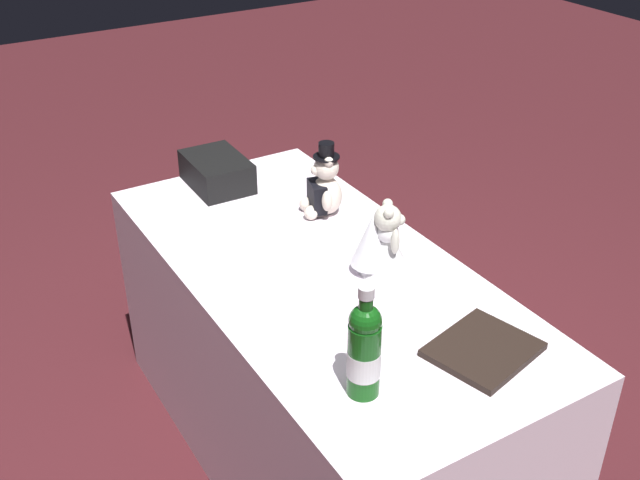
{
  "coord_description": "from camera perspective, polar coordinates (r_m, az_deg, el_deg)",
  "views": [
    {
      "loc": [
        -1.73,
        1.04,
        2.08
      ],
      "look_at": [
        0.0,
        0.0,
        0.9
      ],
      "focal_mm": 43.14,
      "sensor_mm": 36.0,
      "label": 1
    }
  ],
  "objects": [
    {
      "name": "gift_case_black",
      "position": [
        2.89,
        -7.65,
        5.04
      ],
      "size": [
        0.29,
        0.2,
        0.11
      ],
      "color": "black",
      "rests_on": "reception_table"
    },
    {
      "name": "teddy_bear_groom",
      "position": [
        2.66,
        0.25,
        3.88
      ],
      "size": [
        0.16,
        0.15,
        0.26
      ],
      "color": "silver",
      "rests_on": "reception_table"
    },
    {
      "name": "ground_plane",
      "position": [
        2.9,
        0.0,
        -15.48
      ],
      "size": [
        12.0,
        12.0,
        0.0
      ],
      "primitive_type": "plane",
      "color": "#47191E"
    },
    {
      "name": "teddy_bear_bride",
      "position": [
        2.33,
        4.6,
        -0.21
      ],
      "size": [
        0.2,
        0.21,
        0.23
      ],
      "color": "white",
      "rests_on": "reception_table"
    },
    {
      "name": "guestbook",
      "position": [
        2.09,
        12.0,
        -7.94
      ],
      "size": [
        0.29,
        0.31,
        0.02
      ],
      "primitive_type": "cube",
      "rotation": [
        0.0,
        0.0,
        0.25
      ],
      "color": "black",
      "rests_on": "reception_table"
    },
    {
      "name": "reception_table",
      "position": [
        2.63,
        0.0,
        -9.42
      ],
      "size": [
        1.68,
        0.79,
        0.8
      ],
      "primitive_type": "cube",
      "color": "white",
      "rests_on": "ground_plane"
    },
    {
      "name": "signing_pen",
      "position": [
        2.11,
        3.11,
        -6.87
      ],
      "size": [
        0.08,
        0.11,
        0.01
      ],
      "color": "maroon",
      "rests_on": "reception_table"
    },
    {
      "name": "champagne_bottle",
      "position": [
        1.85,
        3.3,
        -8.08
      ],
      "size": [
        0.08,
        0.08,
        0.31
      ],
      "color": "#125013",
      "rests_on": "reception_table"
    }
  ]
}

